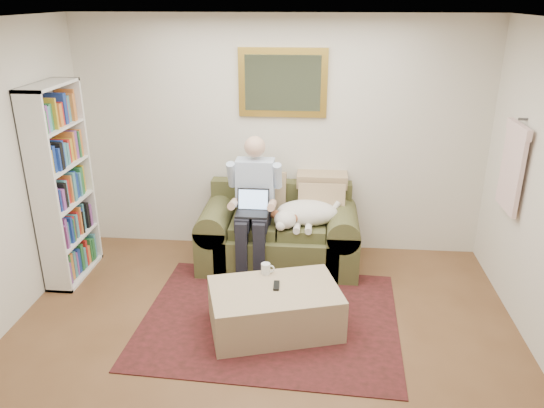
# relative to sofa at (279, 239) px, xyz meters

# --- Properties ---
(room_shell) EXTENTS (4.51, 5.00, 2.61)m
(room_shell) POSITION_rel_sofa_xyz_m (-0.03, -1.68, 1.01)
(room_shell) COLOR brown
(room_shell) RESTS_ON ground
(rug) EXTENTS (2.38, 1.95, 0.01)m
(rug) POSITION_rel_sofa_xyz_m (0.01, -1.09, -0.29)
(rug) COLOR black
(rug) RESTS_ON room_shell
(sofa) EXTENTS (1.69, 0.86, 1.01)m
(sofa) POSITION_rel_sofa_xyz_m (0.00, 0.00, 0.00)
(sofa) COLOR brown
(sofa) RESTS_ON room_shell
(seated_man) EXTENTS (0.56, 0.80, 1.42)m
(seated_man) POSITION_rel_sofa_xyz_m (-0.25, -0.16, 0.42)
(seated_man) COLOR #8CA6D8
(seated_man) RESTS_ON sofa
(laptop) EXTENTS (0.33, 0.26, 0.24)m
(laptop) POSITION_rel_sofa_xyz_m (-0.25, -0.22, 0.45)
(laptop) COLOR black
(laptop) RESTS_ON seated_man
(sleeping_dog) EXTENTS (0.70, 0.44, 0.26)m
(sleeping_dog) POSITION_rel_sofa_xyz_m (0.30, -0.09, 0.35)
(sleeping_dog) COLOR white
(sleeping_dog) RESTS_ON sofa
(ottoman) EXTENTS (1.26, 0.99, 0.40)m
(ottoman) POSITION_rel_sofa_xyz_m (0.06, -1.24, -0.09)
(ottoman) COLOR tan
(ottoman) RESTS_ON room_shell
(coffee_mug) EXTENTS (0.08, 0.08, 0.10)m
(coffee_mug) POSITION_rel_sofa_xyz_m (-0.04, -0.97, 0.16)
(coffee_mug) COLOR white
(coffee_mug) RESTS_ON ottoman
(tv_remote) EXTENTS (0.06, 0.15, 0.02)m
(tv_remote) POSITION_rel_sofa_xyz_m (0.07, -1.20, 0.12)
(tv_remote) COLOR black
(tv_remote) RESTS_ON ottoman
(bookshelf) EXTENTS (0.28, 0.80, 2.00)m
(bookshelf) POSITION_rel_sofa_xyz_m (-2.13, -0.44, 0.71)
(bookshelf) COLOR white
(bookshelf) RESTS_ON room_shell
(wall_mirror) EXTENTS (0.94, 0.04, 0.72)m
(wall_mirror) POSITION_rel_sofa_xyz_m (0.00, 0.43, 1.61)
(wall_mirror) COLOR gold
(wall_mirror) RESTS_ON room_shell
(hanging_shirt) EXTENTS (0.06, 0.52, 0.90)m
(hanging_shirt) POSITION_rel_sofa_xyz_m (2.16, -0.44, 1.06)
(hanging_shirt) COLOR #FCD0D0
(hanging_shirt) RESTS_ON room_shell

